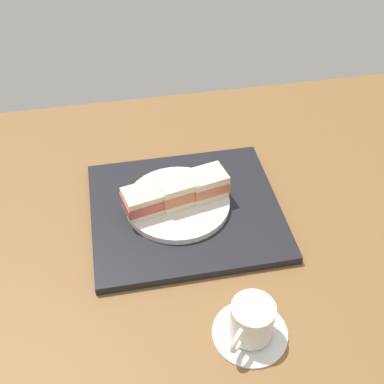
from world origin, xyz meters
The scene contains 7 objects.
ground_plane centered at (0.00, 0.00, -1.50)cm, with size 140.00×100.00×3.00cm, color brown.
serving_tray centered at (-1.38, -7.23, 0.85)cm, with size 36.46×32.24×1.70cm, color black.
sandwich_plate centered at (0.32, -8.21, 2.33)cm, with size 20.33×20.33×1.25cm, color silver.
sandwich_near centered at (-6.06, -9.35, 5.47)cm, with size 8.45×7.35×5.04cm.
sandwich_middle centered at (0.32, -8.21, 5.57)cm, with size 8.34×7.07×5.23cm.
sandwich_far centered at (6.69, -7.07, 5.25)cm, with size 8.49×7.34×4.59cm.
coffee_cup centered at (-6.63, 20.74, 3.24)cm, with size 12.02×12.02×7.34cm.
Camera 1 is at (10.02, 59.96, 70.49)cm, focal length 46.59 mm.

